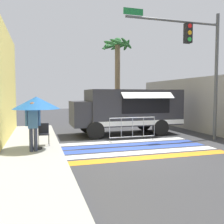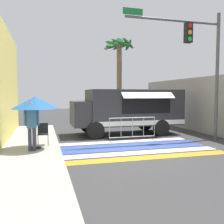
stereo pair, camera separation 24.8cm
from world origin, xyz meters
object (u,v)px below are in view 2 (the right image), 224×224
at_px(food_truck, 125,108).
at_px(patio_umbrella, 35,103).
at_px(vendor_person, 32,123).
at_px(folding_chair, 43,132).
at_px(palm_tree, 119,65).
at_px(barricade_front, 132,129).
at_px(traffic_signal_pole, 200,54).

xyz_separation_m(food_truck, patio_umbrella, (-4.67, -3.35, 0.46)).
bearing_deg(patio_umbrella, vendor_person, -110.03).
relative_size(folding_chair, palm_tree, 0.14).
xyz_separation_m(food_truck, palm_tree, (1.05, 4.66, 2.94)).
bearing_deg(folding_chair, food_truck, 37.24).
height_order(patio_umbrella, barricade_front, patio_umbrella).
bearing_deg(traffic_signal_pole, palm_tree, 102.94).
xyz_separation_m(food_truck, barricade_front, (-0.34, -2.04, -0.87)).
relative_size(food_truck, folding_chair, 6.79).
relative_size(patio_umbrella, palm_tree, 0.31).
bearing_deg(traffic_signal_pole, patio_umbrella, -175.38).
bearing_deg(vendor_person, food_truck, 37.23).
height_order(food_truck, folding_chair, food_truck).
xyz_separation_m(folding_chair, barricade_front, (4.08, 0.61, -0.13)).
height_order(vendor_person, palm_tree, palm_tree).
distance_m(traffic_signal_pole, patio_umbrella, 7.77).
relative_size(vendor_person, palm_tree, 0.28).
xyz_separation_m(patio_umbrella, vendor_person, (-0.13, -0.35, -0.71)).
bearing_deg(food_truck, palm_tree, 77.30).
relative_size(traffic_signal_pole, vendor_person, 3.41).
height_order(vendor_person, barricade_front, vendor_person).
distance_m(food_truck, patio_umbrella, 5.77).
bearing_deg(food_truck, barricade_front, -99.34).
bearing_deg(food_truck, vendor_person, -142.34).
distance_m(traffic_signal_pole, vendor_person, 8.15).
height_order(food_truck, traffic_signal_pole, traffic_signal_pole).
xyz_separation_m(traffic_signal_pole, barricade_front, (-3.09, 0.71, -3.54)).
xyz_separation_m(traffic_signal_pole, palm_tree, (-1.70, 7.41, 0.27)).
bearing_deg(vendor_person, patio_umbrella, 69.55).
height_order(folding_chair, barricade_front, barricade_front).
bearing_deg(patio_umbrella, food_truck, 35.65).
xyz_separation_m(vendor_person, barricade_front, (4.46, 1.66, -0.62)).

